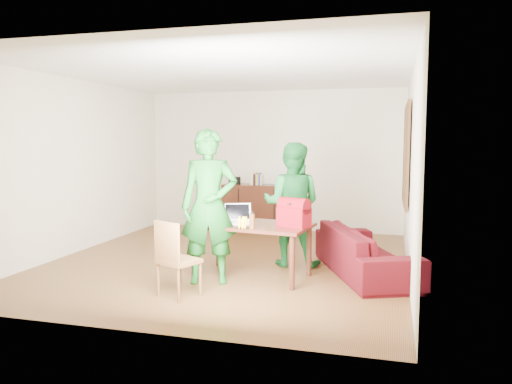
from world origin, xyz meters
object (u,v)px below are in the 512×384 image
(table, at_px, (252,230))
(person_near, at_px, (209,206))
(person_far, at_px, (292,204))
(sofa, at_px, (365,251))
(chair, at_px, (178,274))
(laptop, at_px, (238,220))
(bottle, at_px, (252,220))
(red_bag, at_px, (294,215))

(table, height_order, person_near, person_near)
(person_near, bearing_deg, person_far, 35.35)
(sofa, bearing_deg, table, 88.39)
(table, relative_size, sofa, 0.76)
(chair, xyz_separation_m, laptop, (0.40, 0.98, 0.49))
(sofa, bearing_deg, bottle, 100.43)
(laptop, bearing_deg, sofa, -0.13)
(table, xyz_separation_m, laptop, (-0.17, -0.02, 0.13))
(laptop, height_order, red_bag, red_bag)
(person_far, xyz_separation_m, sofa, (1.02, -0.21, -0.56))
(table, relative_size, person_near, 0.83)
(table, xyz_separation_m, chair, (-0.58, -1.00, -0.36))
(sofa, bearing_deg, laptop, 86.95)
(chair, bearing_deg, bottle, 70.47)
(table, bearing_deg, person_near, -132.33)
(table, xyz_separation_m, red_bag, (0.56, -0.07, 0.22))
(sofa, bearing_deg, person_far, 55.88)
(red_bag, bearing_deg, chair, -118.08)
(laptop, bearing_deg, table, -12.44)
(person_near, bearing_deg, chair, -120.81)
(bottle, bearing_deg, person_far, 75.16)
(chair, height_order, person_near, person_near)
(laptop, bearing_deg, red_bag, -23.72)
(table, distance_m, red_bag, 0.61)
(person_far, bearing_deg, table, 64.02)
(person_far, height_order, red_bag, person_far)
(red_bag, xyz_separation_m, sofa, (0.84, 0.61, -0.53))
(table, xyz_separation_m, person_far, (0.37, 0.75, 0.25))
(chair, distance_m, laptop, 1.16)
(person_far, xyz_separation_m, bottle, (-0.28, -1.06, -0.07))
(laptop, xyz_separation_m, red_bag, (0.73, -0.05, 0.10))
(table, relative_size, bottle, 8.03)
(person_near, xyz_separation_m, red_bag, (1.00, 0.29, -0.11))
(red_bag, bearing_deg, person_near, -140.93)
(table, relative_size, laptop, 3.90)
(table, bearing_deg, red_bag, 0.47)
(table, relative_size, red_bag, 4.16)
(red_bag, bearing_deg, laptop, -161.21)
(bottle, xyz_separation_m, red_bag, (0.47, 0.24, 0.04))
(table, distance_m, sofa, 1.53)
(chair, bearing_deg, sofa, 62.63)
(chair, distance_m, red_bag, 1.58)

